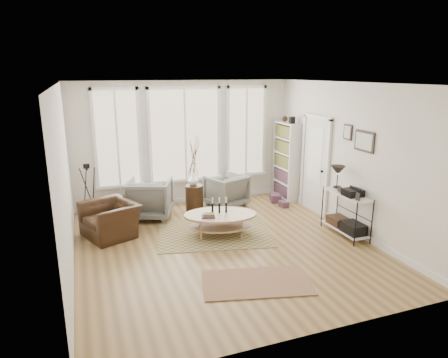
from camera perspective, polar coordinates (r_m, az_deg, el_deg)
name	(u,v)px	position (r m, az deg, el deg)	size (l,w,h in m)	color
room	(226,170)	(6.96, 0.22, 1.30)	(5.50, 5.54, 2.90)	#9D7847
bay_window	(185,137)	(9.44, -5.56, 6.01)	(4.14, 0.12, 2.24)	#D6BC86
door	(315,163)	(9.14, 12.90, 2.30)	(0.09, 1.06, 2.22)	silver
bookcase	(286,161)	(10.01, 8.90, 2.61)	(0.31, 0.85, 2.06)	white
low_shelf	(346,210)	(8.06, 17.03, -4.22)	(0.38, 1.08, 1.30)	white
wall_art	(360,139)	(7.88, 18.83, 5.45)	(0.04, 0.88, 0.44)	black
rug_main	(214,233)	(7.94, -1.40, -7.72)	(2.18, 1.63, 0.01)	brown
rug_runner	(256,282)	(6.24, 4.66, -14.47)	(1.62, 0.90, 0.01)	brown
coffee_table	(220,219)	(7.73, -0.58, -5.67)	(1.57, 1.19, 0.64)	tan
armchair_left	(150,198)	(8.81, -10.59, -2.72)	(0.92, 0.95, 0.86)	slate
armchair_right	(226,190)	(9.39, 0.30, -1.65)	(0.81, 0.83, 0.76)	slate
side_table	(194,176)	(8.97, -4.32, 0.37)	(0.40, 0.40, 1.69)	#331F12
vase	(193,180)	(9.02, -4.44, -0.14)	(0.23, 0.23, 0.24)	silver
accent_chair	(110,219)	(8.03, -15.92, -5.57)	(0.89, 1.02, 0.66)	#331F12
tripod_camera	(89,195)	(8.84, -18.72, -2.23)	(0.44, 0.44, 1.25)	black
book_stack_near	(275,198)	(9.86, 7.36, -2.71)	(0.23, 0.29, 0.19)	maroon
book_stack_far	(284,204)	(9.51, 8.52, -3.58)	(0.17, 0.22, 0.14)	maroon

